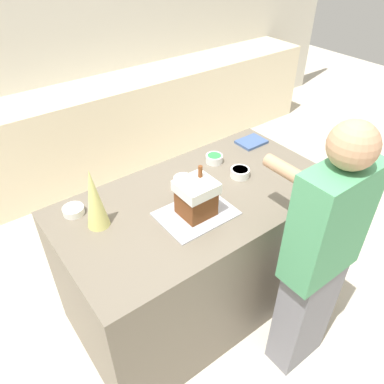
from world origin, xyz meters
TOP-DOWN VIEW (x-y plane):
  - ground_plane at (0.00, 0.00)m, footprint 12.00×12.00m
  - wall_back at (0.00, 2.36)m, footprint 8.00×0.05m
  - back_cabinet_block at (0.00, 2.03)m, footprint 6.00×0.60m
  - kitchen_island at (0.00, 0.00)m, footprint 1.71×0.91m
  - baking_tray at (-0.12, -0.11)m, footprint 0.42×0.31m
  - gingerbread_house at (-0.12, -0.11)m, footprint 0.20×0.19m
  - decorative_tree at (-0.59, 0.13)m, footprint 0.12×0.12m
  - candy_bowl_behind_tray at (0.34, 0.01)m, footprint 0.12×0.12m
  - candy_bowl_center_rear at (-0.00, 0.17)m, footprint 0.12×0.12m
  - candy_bowl_far_left at (-0.66, 0.30)m, footprint 0.12×0.12m
  - candy_bowl_beside_tree at (0.31, 0.24)m, footprint 0.11×0.11m
  - cookbook at (0.70, 0.28)m, footprint 0.20×0.15m
  - person at (0.24, -0.70)m, footprint 0.44×0.54m

SIDE VIEW (x-z plane):
  - ground_plane at x=0.00m, z-range 0.00..0.00m
  - back_cabinet_block at x=0.00m, z-range 0.00..0.94m
  - kitchen_island at x=0.00m, z-range 0.00..0.96m
  - person at x=0.24m, z-range 0.03..1.69m
  - baking_tray at x=-0.12m, z-range 0.96..0.97m
  - cookbook at x=0.70m, z-range 0.96..0.98m
  - candy_bowl_far_left at x=-0.66m, z-range 0.96..1.00m
  - candy_bowl_center_rear at x=0.00m, z-range 0.96..1.01m
  - candy_bowl_beside_tree at x=0.31m, z-range 0.96..1.02m
  - candy_bowl_behind_tray at x=0.34m, z-range 0.96..1.02m
  - gingerbread_house at x=-0.12m, z-range 0.94..1.22m
  - decorative_tree at x=-0.59m, z-range 0.96..1.31m
  - wall_back at x=0.00m, z-range 0.00..2.60m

